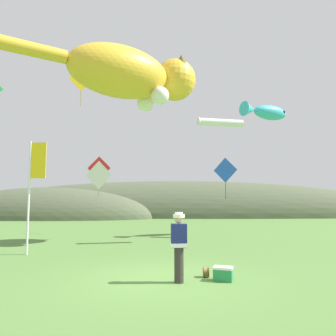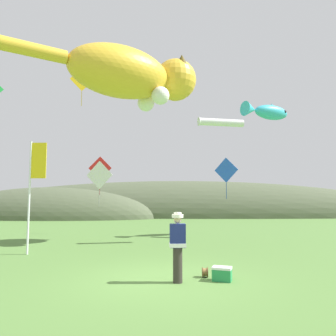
# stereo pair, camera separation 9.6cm
# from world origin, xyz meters

# --- Properties ---
(ground_plane) EXTENTS (120.00, 120.00, 0.00)m
(ground_plane) POSITION_xyz_m (0.00, 0.00, 0.00)
(ground_plane) COLOR #517A38
(distant_hill_ridge) EXTENTS (56.48, 14.43, 8.30)m
(distant_hill_ridge) POSITION_xyz_m (-2.61, 29.44, 0.00)
(distant_hill_ridge) COLOR #4C563D
(distant_hill_ridge) RESTS_ON ground
(festival_attendant) EXTENTS (0.44, 0.30, 1.77)m
(festival_attendant) POSITION_xyz_m (0.40, -0.27, 0.95)
(festival_attendant) COLOR #332D28
(festival_attendant) RESTS_ON ground
(kite_spool) EXTENTS (0.15, 0.27, 0.27)m
(kite_spool) POSITION_xyz_m (1.14, 0.33, 0.14)
(kite_spool) COLOR olive
(kite_spool) RESTS_ON ground
(picnic_cooler) EXTENTS (0.56, 0.45, 0.36)m
(picnic_cooler) POSITION_xyz_m (1.55, -0.05, 0.18)
(picnic_cooler) COLOR #268C4C
(picnic_cooler) RESTS_ON ground
(festival_banner_pole) EXTENTS (0.66, 0.08, 4.35)m
(festival_banner_pole) POSITION_xyz_m (-5.21, 3.69, 2.85)
(festival_banner_pole) COLOR silver
(festival_banner_pole) RESTS_ON ground
(kite_giant_cat) EXTENTS (7.98, 5.92, 2.81)m
(kite_giant_cat) POSITION_xyz_m (-1.74, 6.21, 7.96)
(kite_giant_cat) COLOR gold
(kite_fish_windsock) EXTENTS (3.25, 2.34, 0.99)m
(kite_fish_windsock) POSITION_xyz_m (5.63, 10.37, 7.23)
(kite_fish_windsock) COLOR #33B2CC
(kite_tube_streamer) EXTENTS (2.35, 0.92, 0.44)m
(kite_tube_streamer) POSITION_xyz_m (2.47, 7.11, 5.85)
(kite_tube_streamer) COLOR white
(kite_diamond_red) EXTENTS (1.44, 0.06, 2.34)m
(kite_diamond_red) POSITION_xyz_m (-4.42, 10.97, 3.94)
(kite_diamond_red) COLOR red
(kite_diamond_white) EXTENTS (1.46, 0.37, 2.40)m
(kite_diamond_white) POSITION_xyz_m (-3.75, 8.19, 3.33)
(kite_diamond_white) COLOR white
(kite_diamond_blue) EXTENTS (1.21, 0.74, 2.30)m
(kite_diamond_blue) POSITION_xyz_m (3.04, 9.37, 3.67)
(kite_diamond_blue) COLOR blue
(kite_diamond_gold) EXTENTS (1.35, 0.41, 2.30)m
(kite_diamond_gold) POSITION_xyz_m (-5.33, 9.88, 9.14)
(kite_diamond_gold) COLOR yellow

